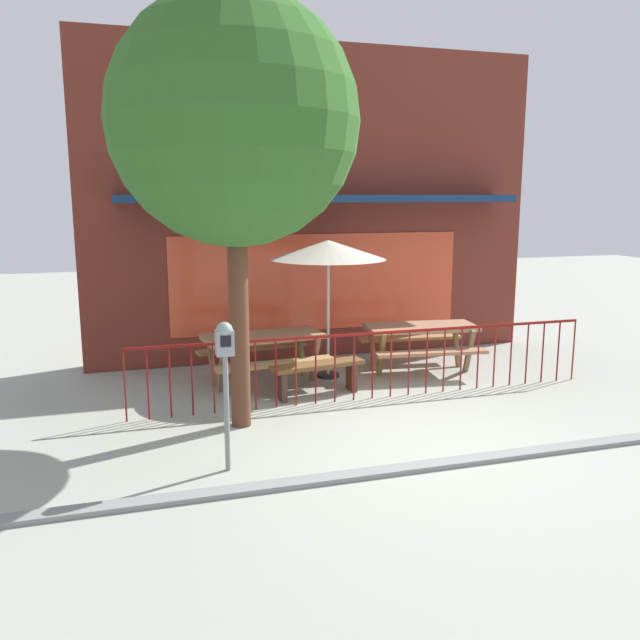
# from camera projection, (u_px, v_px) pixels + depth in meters

# --- Properties ---
(ground) EXTENTS (40.00, 40.00, 0.00)m
(ground) POSITION_uv_depth(u_px,v_px,m) (432.00, 445.00, 7.58)
(ground) COLOR #9A9E91
(pub_storefront) EXTENTS (8.04, 1.29, 5.40)m
(pub_storefront) POSITION_uv_depth(u_px,v_px,m) (315.00, 205.00, 11.53)
(pub_storefront) COLOR #422018
(pub_storefront) RESTS_ON ground
(patio_fence_front) EXTENTS (6.78, 0.04, 0.97)m
(patio_fence_front) POSITION_uv_depth(u_px,v_px,m) (373.00, 353.00, 9.23)
(patio_fence_front) COLOR maroon
(patio_fence_front) RESTS_ON ground
(picnic_table_left) EXTENTS (1.95, 1.57, 0.79)m
(picnic_table_left) POSITION_uv_depth(u_px,v_px,m) (263.00, 345.00, 9.99)
(picnic_table_left) COLOR #9A7352
(picnic_table_left) RESTS_ON ground
(picnic_table_right) EXTENTS (1.95, 1.57, 0.79)m
(picnic_table_right) POSITION_uv_depth(u_px,v_px,m) (421.00, 335.00, 10.70)
(picnic_table_right) COLOR #A37054
(picnic_table_right) RESTS_ON ground
(patio_umbrella) EXTENTS (1.80, 1.80, 2.18)m
(patio_umbrella) POSITION_uv_depth(u_px,v_px,m) (328.00, 251.00, 10.10)
(patio_umbrella) COLOR #272623
(patio_umbrella) RESTS_ON ground
(patio_bench) EXTENTS (1.43, 0.55, 0.48)m
(patio_bench) POSITION_uv_depth(u_px,v_px,m) (318.00, 372.00, 9.44)
(patio_bench) COLOR brown
(patio_bench) RESTS_ON ground
(parking_meter_near) EXTENTS (0.18, 0.17, 1.60)m
(parking_meter_near) POSITION_uv_depth(u_px,v_px,m) (225.00, 357.00, 6.67)
(parking_meter_near) COLOR slate
(parking_meter_near) RESTS_ON ground
(street_tree) EXTENTS (2.94, 2.94, 5.18)m
(street_tree) POSITION_uv_depth(u_px,v_px,m) (234.00, 122.00, 7.57)
(street_tree) COLOR #522F20
(street_tree) RESTS_ON ground
(curb_edge) EXTENTS (11.26, 0.20, 0.11)m
(curb_edge) POSITION_uv_depth(u_px,v_px,m) (456.00, 465.00, 7.04)
(curb_edge) COLOR gray
(curb_edge) RESTS_ON ground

